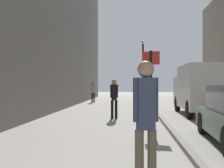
# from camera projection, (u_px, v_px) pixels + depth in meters

# --- Properties ---
(ground_plane) EXTENTS (80.00, 80.00, 0.00)m
(ground_plane) POSITION_uv_depth(u_px,v_px,m) (124.00, 117.00, 13.10)
(ground_plane) COLOR #A8A093
(kerb_strip) EXTENTS (0.16, 40.00, 0.12)m
(kerb_strip) POSITION_uv_depth(u_px,v_px,m) (159.00, 116.00, 12.98)
(kerb_strip) COLOR gray
(kerb_strip) RESTS_ON ground_plane
(pedestrian_main_foreground) EXTENTS (0.36, 0.24, 1.81)m
(pedestrian_main_foreground) POSITION_uv_depth(u_px,v_px,m) (146.00, 116.00, 4.04)
(pedestrian_main_foreground) COLOR brown
(pedestrian_main_foreground) RESTS_ON ground_plane
(pedestrian_mid_block) EXTENTS (0.33, 0.21, 1.64)m
(pedestrian_mid_block) POSITION_uv_depth(u_px,v_px,m) (93.00, 91.00, 23.09)
(pedestrian_mid_block) COLOR black
(pedestrian_mid_block) RESTS_ON ground_plane
(pedestrian_far_crossing) EXTENTS (0.33, 0.22, 1.68)m
(pedestrian_far_crossing) POSITION_uv_depth(u_px,v_px,m) (114.00, 96.00, 12.31)
(pedestrian_far_crossing) COLOR black
(pedestrian_far_crossing) RESTS_ON ground_plane
(delivery_van) EXTENTS (2.03, 5.01, 2.34)m
(delivery_van) POSITION_uv_depth(u_px,v_px,m) (202.00, 89.00, 13.78)
(delivery_van) COLOR silver
(delivery_van) RESTS_ON ground_plane
(street_sign_post) EXTENTS (0.58, 0.20, 2.60)m
(street_sign_post) POSITION_uv_depth(u_px,v_px,m) (151.00, 82.00, 9.72)
(street_sign_post) COLOR black
(street_sign_post) RESTS_ON ground_plane
(lamp_post) EXTENTS (0.28, 0.28, 4.76)m
(lamp_post) POSITION_uv_depth(u_px,v_px,m) (143.00, 67.00, 21.80)
(lamp_post) COLOR black
(lamp_post) RESTS_ON ground_plane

